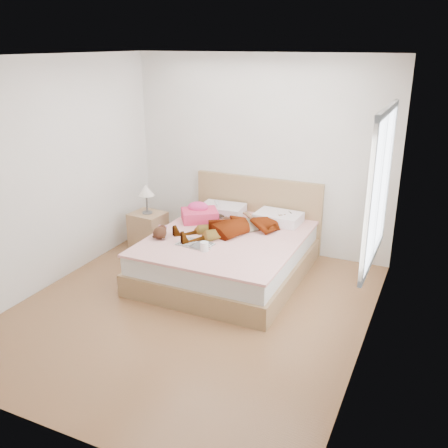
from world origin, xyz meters
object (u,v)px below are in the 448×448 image
object	(u,v)px
woman	(240,222)
magazine	(195,244)
plush_toy	(160,232)
nightstand	(148,228)
phone	(217,202)
towel	(199,213)
bed	(230,251)
coffee_mug	(205,246)

from	to	relation	value
woman	magazine	xyz separation A→B (m)	(-0.29, -0.62, -0.10)
plush_toy	nightstand	world-z (taller)	nightstand
phone	plush_toy	distance (m)	1.05
towel	nightstand	distance (m)	0.81
nightstand	phone	bearing A→B (deg)	21.98
nightstand	bed	bearing A→B (deg)	-8.09
plush_toy	nightstand	xyz separation A→B (m)	(-0.61, 0.66, -0.27)
magazine	coffee_mug	xyz separation A→B (m)	(0.19, -0.12, 0.05)
woman	bed	xyz separation A→B (m)	(-0.06, -0.14, -0.35)
magazine	coffee_mug	world-z (taller)	coffee_mug
magazine	coffee_mug	distance (m)	0.23
coffee_mug	plush_toy	world-z (taller)	plush_toy
towel	magazine	xyz separation A→B (m)	(0.34, -0.76, -0.09)
coffee_mug	nightstand	world-z (taller)	nightstand
phone	magazine	xyz separation A→B (m)	(0.21, -1.02, -0.18)
plush_toy	bed	bearing A→B (deg)	33.73
bed	towel	xyz separation A→B (m)	(-0.57, 0.28, 0.33)
towel	nightstand	xyz separation A→B (m)	(-0.75, -0.09, -0.30)
plush_toy	magazine	bearing A→B (deg)	-1.35
bed	nightstand	distance (m)	1.33
phone	coffee_mug	xyz separation A→B (m)	(0.39, -1.15, -0.13)
coffee_mug	nightstand	distance (m)	1.52
magazine	plush_toy	bearing A→B (deg)	178.65
phone	bed	world-z (taller)	bed
plush_toy	towel	bearing A→B (deg)	79.65
woman	towel	xyz separation A→B (m)	(-0.63, 0.14, -0.02)
phone	bed	size ratio (longest dim) A/B	0.05
bed	magazine	distance (m)	0.59
towel	plush_toy	world-z (taller)	towel
nightstand	magazine	bearing A→B (deg)	-31.67
woman	bed	distance (m)	0.38
bed	coffee_mug	size ratio (longest dim) A/B	15.50
bed	coffee_mug	world-z (taller)	bed
woman	nightstand	bearing A→B (deg)	-140.16
bed	towel	size ratio (longest dim) A/B	3.59
magazine	nightstand	distance (m)	1.29
towel	coffee_mug	distance (m)	1.03
woman	coffee_mug	xyz separation A→B (m)	(-0.11, -0.75, -0.06)
woman	towel	bearing A→B (deg)	-150.43
woman	coffee_mug	bearing A→B (deg)	-56.56
towel	nightstand	bearing A→B (deg)	-173.09
phone	coffee_mug	world-z (taller)	phone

